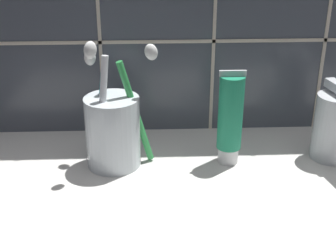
# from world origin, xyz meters

# --- Properties ---
(sink_counter) EXTENTS (0.68, 0.32, 0.02)m
(sink_counter) POSITION_xyz_m (0.00, 0.00, 0.01)
(sink_counter) COLOR silver
(sink_counter) RESTS_ON ground
(tile_wall_backsplash) EXTENTS (0.78, 0.02, 0.44)m
(tile_wall_backsplash) POSITION_xyz_m (0.00, 0.16, 0.22)
(tile_wall_backsplash) COLOR #4C515B
(tile_wall_backsplash) RESTS_ON ground
(toothbrush_cup) EXTENTS (0.11, 0.08, 0.18)m
(toothbrush_cup) POSITION_xyz_m (-0.13, 0.05, 0.07)
(toothbrush_cup) COLOR silver
(toothbrush_cup) RESTS_ON sink_counter
(toothpaste_tube) EXTENTS (0.04, 0.03, 0.14)m
(toothpaste_tube) POSITION_xyz_m (0.03, 0.05, 0.09)
(toothpaste_tube) COLOR white
(toothpaste_tube) RESTS_ON sink_counter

